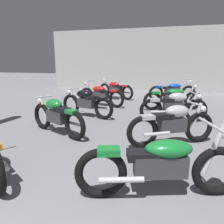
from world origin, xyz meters
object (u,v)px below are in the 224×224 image
object	(u,v)px
motorcycle_left_row_5	(115,89)
motorcycle_right_row_1	(161,164)
motorcycle_left_row_3	(86,102)
motorcycle_right_row_5	(173,90)
motorcycle_right_row_3	(174,106)
motorcycle_right_row_2	(172,124)
motorcycle_right_row_4	(173,97)
motorcycle_left_row_2	(57,115)
motorcycle_left_row_4	(101,94)

from	to	relation	value
motorcycle_left_row_5	motorcycle_right_row_1	world-z (taller)	same
motorcycle_left_row_3	motorcycle_right_row_5	world-z (taller)	motorcycle_right_row_5
motorcycle_right_row_3	motorcycle_left_row_5	bearing A→B (deg)	127.18
motorcycle_left_row_5	motorcycle_left_row_3	bearing A→B (deg)	-88.79
motorcycle_left_row_5	motorcycle_right_row_3	bearing A→B (deg)	-52.82
motorcycle_right_row_2	motorcycle_right_row_3	size ratio (longest dim) A/B	0.91
motorcycle_right_row_5	motorcycle_left_row_5	bearing A→B (deg)	-178.55
motorcycle_right_row_4	motorcycle_left_row_2	bearing A→B (deg)	-126.06
motorcycle_right_row_1	motorcycle_right_row_4	xyz separation A→B (m)	(0.05, 5.51, 0.00)
motorcycle_right_row_5	motorcycle_right_row_4	bearing A→B (deg)	-88.38
motorcycle_left_row_2	motorcycle_left_row_4	world-z (taller)	motorcycle_left_row_4
motorcycle_right_row_3	motorcycle_right_row_1	bearing A→B (deg)	-91.53
motorcycle_left_row_2	motorcycle_right_row_5	world-z (taller)	motorcycle_right_row_5
motorcycle_right_row_1	motorcycle_right_row_5	world-z (taller)	same
motorcycle_left_row_5	motorcycle_right_row_3	size ratio (longest dim) A/B	1.01
motorcycle_left_row_2	motorcycle_right_row_4	bearing A→B (deg)	53.94
motorcycle_right_row_1	motorcycle_right_row_5	bearing A→B (deg)	90.02
motorcycle_left_row_4	motorcycle_right_row_5	bearing A→B (deg)	36.15
motorcycle_left_row_2	motorcycle_left_row_4	xyz separation A→B (m)	(-0.15, 3.66, -0.01)
motorcycle_left_row_4	motorcycle_right_row_4	distance (m)	2.78
motorcycle_left_row_2	motorcycle_right_row_1	size ratio (longest dim) A/B	0.88
motorcycle_left_row_2	motorcycle_left_row_5	xyz separation A→B (m)	(-0.07, 5.58, -0.01)
motorcycle_left_row_5	motorcycle_right_row_5	world-z (taller)	same
motorcycle_left_row_4	motorcycle_right_row_2	bearing A→B (deg)	-52.28
motorcycle_right_row_2	motorcycle_right_row_4	bearing A→B (deg)	90.70
motorcycle_right_row_1	motorcycle_right_row_4	distance (m)	5.52
motorcycle_left_row_3	motorcycle_left_row_4	world-z (taller)	motorcycle_left_row_4
motorcycle_right_row_3	motorcycle_right_row_4	size ratio (longest dim) A/B	0.93
motorcycle_left_row_4	motorcycle_right_row_1	xyz separation A→B (m)	(2.72, -5.57, 0.00)
motorcycle_right_row_4	motorcycle_right_row_1	bearing A→B (deg)	-90.57
motorcycle_right_row_5	motorcycle_right_row_2	bearing A→B (deg)	-88.97
motorcycle_left_row_3	motorcycle_right_row_2	world-z (taller)	same
motorcycle_left_row_4	motorcycle_right_row_5	size ratio (longest dim) A/B	1.01
motorcycle_left_row_2	motorcycle_right_row_3	size ratio (longest dim) A/B	0.95
motorcycle_right_row_4	motorcycle_right_row_2	bearing A→B (deg)	-89.30
motorcycle_left_row_3	motorcycle_left_row_5	world-z (taller)	motorcycle_left_row_5
motorcycle_right_row_2	motorcycle_left_row_2	bearing A→B (deg)	-179.70
motorcycle_left_row_2	motorcycle_right_row_5	xyz separation A→B (m)	(2.57, 5.64, -0.01)
motorcycle_right_row_1	motorcycle_right_row_2	world-z (taller)	motorcycle_right_row_1
motorcycle_left_row_2	motorcycle_right_row_5	bearing A→B (deg)	65.53
motorcycle_left_row_4	motorcycle_right_row_3	bearing A→B (deg)	-31.07
motorcycle_left_row_3	motorcycle_right_row_4	xyz separation A→B (m)	(2.62, 1.81, -0.01)
motorcycle_left_row_2	motorcycle_right_row_3	distance (m)	3.31
motorcycle_right_row_2	motorcycle_right_row_3	world-z (taller)	same
motorcycle_left_row_5	motorcycle_right_row_5	bearing A→B (deg)	1.45
motorcycle_right_row_5	motorcycle_right_row_1	bearing A→B (deg)	-89.98
motorcycle_left_row_3	motorcycle_left_row_5	xyz separation A→B (m)	(-0.08, 3.78, -0.01)
motorcycle_left_row_3	motorcycle_right_row_2	distance (m)	3.20
motorcycle_left_row_2	motorcycle_left_row_5	world-z (taller)	motorcycle_left_row_5
motorcycle_right_row_2	motorcycle_right_row_3	xyz separation A→B (m)	(0.00, 1.94, 0.00)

